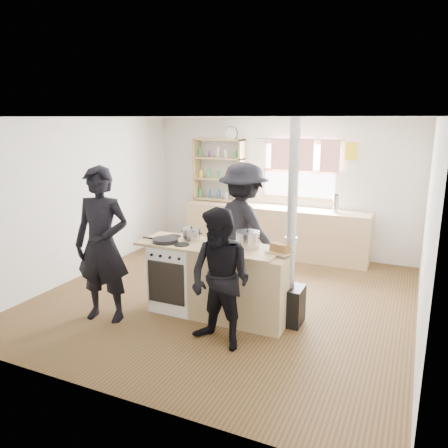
{
  "coord_description": "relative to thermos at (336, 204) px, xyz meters",
  "views": [
    {
      "loc": [
        2.37,
        -5.29,
        2.49
      ],
      "look_at": [
        0.02,
        -0.1,
        1.1
      ],
      "focal_mm": 35.0,
      "sensor_mm": 36.0,
      "label": 1
    }
  ],
  "objects": [
    {
      "name": "person_near_left",
      "position": [
        -2.2,
        -3.44,
        -0.08
      ],
      "size": [
        0.78,
        0.59,
        1.94
      ],
      "primitive_type": "imported",
      "rotation": [
        0.0,
        0.0,
        0.19
      ],
      "color": "black",
      "rests_on": "ground"
    },
    {
      "name": "back_counter",
      "position": [
        -1.08,
        0.0,
        -0.6
      ],
      "size": [
        3.4,
        0.55,
        0.9
      ],
      "primitive_type": "cube",
      "color": "tan",
      "rests_on": "ground"
    },
    {
      "name": "bread_board",
      "position": [
        -0.15,
        -2.75,
        -0.07
      ],
      "size": [
        0.33,
        0.27,
        0.12
      ],
      "color": "tan",
      "rests_on": "cooking_island"
    },
    {
      "name": "stockpot_stove",
      "position": [
        -1.37,
        -2.68,
        -0.04
      ],
      "size": [
        0.23,
        0.23,
        0.19
      ],
      "color": "#B8B8BB",
      "rests_on": "cooking_island"
    },
    {
      "name": "roast_tray",
      "position": [
        -0.93,
        -2.8,
        -0.08
      ],
      "size": [
        0.38,
        0.29,
        0.07
      ],
      "color": "silver",
      "rests_on": "cooking_island"
    },
    {
      "name": "cooking_island",
      "position": [
        -0.93,
        -2.77,
        -0.58
      ],
      "size": [
        1.97,
        0.64,
        0.93
      ],
      "color": "white",
      "rests_on": "ground"
    },
    {
      "name": "shelving_unit",
      "position": [
        -2.28,
        0.12,
        0.46
      ],
      "size": [
        1.0,
        0.28,
        1.2
      ],
      "color": "tan",
      "rests_on": "back_counter"
    },
    {
      "name": "skillet_greens",
      "position": [
        -1.63,
        -2.9,
        -0.09
      ],
      "size": [
        0.33,
        0.33,
        0.05
      ],
      "color": "black",
      "rests_on": "cooking_island"
    },
    {
      "name": "person_near_right",
      "position": [
        -0.59,
        -3.47,
        -0.26
      ],
      "size": [
        0.88,
        0.76,
        1.57
      ],
      "primitive_type": "imported",
      "rotation": [
        0.0,
        0.0,
        -0.24
      ],
      "color": "black",
      "rests_on": "ground"
    },
    {
      "name": "thermos",
      "position": [
        0.0,
        0.0,
        0.0
      ],
      "size": [
        0.1,
        0.1,
        0.3
      ],
      "primitive_type": "cylinder",
      "color": "silver",
      "rests_on": "back_counter"
    },
    {
      "name": "ground",
      "position": [
        -1.08,
        -2.22,
        -1.05
      ],
      "size": [
        5.0,
        5.0,
        0.01
      ],
      "primitive_type": "cube",
      "color": "brown",
      "rests_on": "ground"
    },
    {
      "name": "stockpot_counter",
      "position": [
        -0.59,
        -2.66,
        -0.02
      ],
      "size": [
        0.3,
        0.3,
        0.22
      ],
      "color": "#B5B5B7",
      "rests_on": "cooking_island"
    },
    {
      "name": "flue_heater",
      "position": [
        -0.05,
        -2.62,
        -0.39
      ],
      "size": [
        0.35,
        0.35,
        2.5
      ],
      "color": "black",
      "rests_on": "ground"
    },
    {
      "name": "person_far",
      "position": [
        -0.98,
        -1.84,
        -0.11
      ],
      "size": [
        1.4,
        1.13,
        1.88
      ],
      "primitive_type": "imported",
      "rotation": [
        0.0,
        0.0,
        2.73
      ],
      "color": "black",
      "rests_on": "ground"
    }
  ]
}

